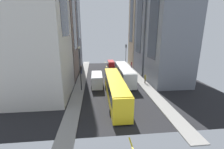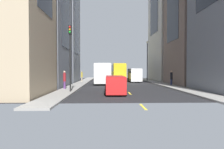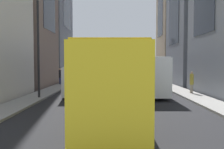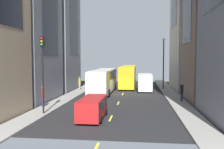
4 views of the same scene
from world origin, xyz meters
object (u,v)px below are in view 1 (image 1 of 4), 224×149
at_px(pedestrian_waiting_curb, 145,78).
at_px(pedestrian_walking_far, 131,64).
at_px(pedestrian_crossing_mid, 81,70).
at_px(city_bus_white, 124,72).
at_px(traffic_light_near_corner, 126,51).
at_px(delivery_van_white, 97,79).
at_px(car_red_0, 111,63).
at_px(streetcar_yellow, 115,87).

relative_size(pedestrian_waiting_curb, pedestrian_walking_far, 0.94).
bearing_deg(pedestrian_crossing_mid, city_bus_white, 41.63).
bearing_deg(traffic_light_near_corner, pedestrian_crossing_mid, 30.89).
relative_size(pedestrian_crossing_mid, traffic_light_near_corner, 0.31).
bearing_deg(delivery_van_white, pedestrian_crossing_mid, -67.66).
relative_size(car_red_0, pedestrian_waiting_curb, 2.43).
bearing_deg(streetcar_yellow, pedestrian_crossing_mid, -67.38).
relative_size(delivery_van_white, pedestrian_crossing_mid, 2.68).
bearing_deg(pedestrian_walking_far, city_bus_white, 75.74).
distance_m(delivery_van_white, car_red_0, 18.72).
bearing_deg(traffic_light_near_corner, car_red_0, -9.80).
distance_m(streetcar_yellow, pedestrian_walking_far, 22.50).
height_order(pedestrian_crossing_mid, pedestrian_walking_far, pedestrian_crossing_mid).
bearing_deg(pedestrian_waiting_curb, pedestrian_walking_far, 1.62).
distance_m(pedestrian_walking_far, traffic_light_near_corner, 4.67).
distance_m(streetcar_yellow, traffic_light_near_corner, 25.02).
height_order(city_bus_white, pedestrian_waiting_curb, city_bus_white).
bearing_deg(streetcar_yellow, delivery_van_white, -67.00).
distance_m(car_red_0, pedestrian_waiting_curb, 18.43).
distance_m(city_bus_white, car_red_0, 15.50).
xyz_separation_m(pedestrian_waiting_curb, traffic_light_near_corner, (0.96, -16.81, 3.55)).
relative_size(car_red_0, pedestrian_crossing_mid, 2.28).
relative_size(streetcar_yellow, pedestrian_crossing_mid, 7.15).
relative_size(car_red_0, traffic_light_near_corner, 0.71).
bearing_deg(streetcar_yellow, pedestrian_walking_far, -109.44).
xyz_separation_m(pedestrian_crossing_mid, pedestrian_walking_far, (-14.26, -4.93, 0.00)).
height_order(city_bus_white, car_red_0, city_bus_white).
bearing_deg(traffic_light_near_corner, city_bus_white, 77.95).
distance_m(city_bus_white, delivery_van_white, 6.62).
height_order(pedestrian_waiting_curb, traffic_light_near_corner, traffic_light_near_corner).
height_order(city_bus_white, streetcar_yellow, streetcar_yellow).
distance_m(car_red_0, pedestrian_walking_far, 6.80).
bearing_deg(car_red_0, traffic_light_near_corner, 170.20).
xyz_separation_m(streetcar_yellow, delivery_van_white, (2.86, -6.73, -0.61)).
bearing_deg(pedestrian_crossing_mid, pedestrian_waiting_curb, 43.37).
height_order(city_bus_white, traffic_light_near_corner, traffic_light_near_corner).
xyz_separation_m(city_bus_white, streetcar_yellow, (3.16, 9.46, 0.12)).
distance_m(streetcar_yellow, delivery_van_white, 7.34).
bearing_deg(pedestrian_crossing_mid, car_red_0, 121.26).
bearing_deg(city_bus_white, delivery_van_white, 24.38).
bearing_deg(delivery_van_white, pedestrian_walking_far, -125.56).
bearing_deg(city_bus_white, traffic_light_near_corner, -102.05).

